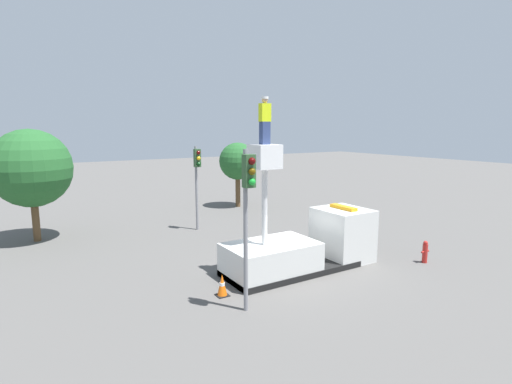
{
  "coord_description": "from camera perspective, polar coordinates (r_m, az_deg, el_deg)",
  "views": [
    {
      "loc": [
        -9.47,
        -12.53,
        5.82
      ],
      "look_at": [
        -2.35,
        -1.05,
        3.63
      ],
      "focal_mm": 28.0,
      "sensor_mm": 36.0,
      "label": 1
    }
  ],
  "objects": [
    {
      "name": "ground_plane",
      "position": [
        16.76,
        5.03,
        -11.16
      ],
      "size": [
        120.0,
        120.0,
        0.0
      ],
      "primitive_type": "plane",
      "color": "#565451"
    },
    {
      "name": "tree_left_bg",
      "position": [
        23.11,
        -29.45,
        2.95
      ],
      "size": [
        3.95,
        3.95,
        5.77
      ],
      "color": "brown",
      "rests_on": "ground"
    },
    {
      "name": "fire_hydrant",
      "position": [
        18.97,
        22.99,
        -7.89
      ],
      "size": [
        0.46,
        0.22,
        0.98
      ],
      "color": "#B2231E",
      "rests_on": "ground"
    },
    {
      "name": "traffic_light_across",
      "position": [
        22.61,
        -8.41,
        2.96
      ],
      "size": [
        0.34,
        0.57,
        4.79
      ],
      "color": "gray",
      "rests_on": "ground"
    },
    {
      "name": "tree_right_bg",
      "position": [
        29.28,
        -2.63,
        4.36
      ],
      "size": [
        2.71,
        2.71,
        4.74
      ],
      "color": "brown",
      "rests_on": "ground"
    },
    {
      "name": "traffic_light_pole",
      "position": [
        12.16,
        -1.18,
        -0.99
      ],
      "size": [
        0.34,
        0.57,
        5.18
      ],
      "color": "gray",
      "rests_on": "ground"
    },
    {
      "name": "worker",
      "position": [
        14.96,
        1.27,
        10.17
      ],
      "size": [
        0.4,
        0.26,
        1.75
      ],
      "color": "navy",
      "rests_on": "bucket_truck"
    },
    {
      "name": "traffic_cone_rear",
      "position": [
        14.34,
        -4.86,
        -13.17
      ],
      "size": [
        0.43,
        0.43,
        0.78
      ],
      "color": "black",
      "rests_on": "ground"
    },
    {
      "name": "bucket_truck",
      "position": [
        16.85,
        6.94,
        -7.65
      ],
      "size": [
        6.65,
        2.32,
        5.19
      ],
      "color": "black",
      "rests_on": "ground"
    }
  ]
}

